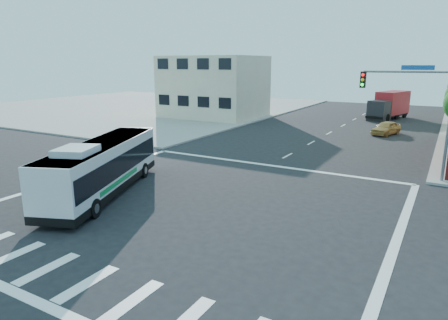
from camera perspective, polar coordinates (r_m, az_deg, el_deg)
The scene contains 7 objects.
ground at distance 20.64m, azimuth -4.07°, elevation -6.51°, with size 120.00×120.00×0.00m, color black.
sidewalk_nw at distance 68.98m, azimuth -12.21°, elevation 7.54°, with size 50.00×50.00×0.15m, color gray.
building_west at distance 53.90m, azimuth -1.45°, elevation 10.39°, with size 12.06×10.06×8.00m.
signal_mast_ne at distance 26.81m, azimuth 26.13°, elevation 7.75°, with size 7.91×1.13×8.07m.
transit_bus at distance 22.93m, azimuth -16.93°, elevation -0.91°, with size 6.13×10.93×3.21m.
box_truck at distance 56.43m, azimuth 22.51°, elevation 7.17°, with size 4.35×8.11×3.51m.
parked_car at distance 43.87m, azimuth 22.15°, elevation 4.27°, with size 1.62×4.03×1.37m, color tan.
Camera 1 is at (10.85, -16.05, 7.12)m, focal length 32.00 mm.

